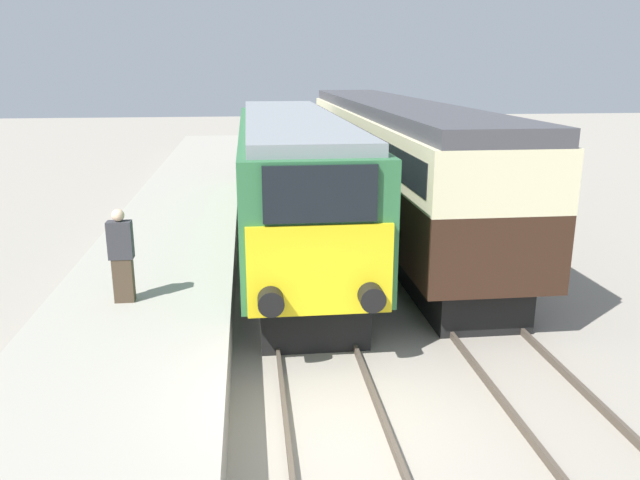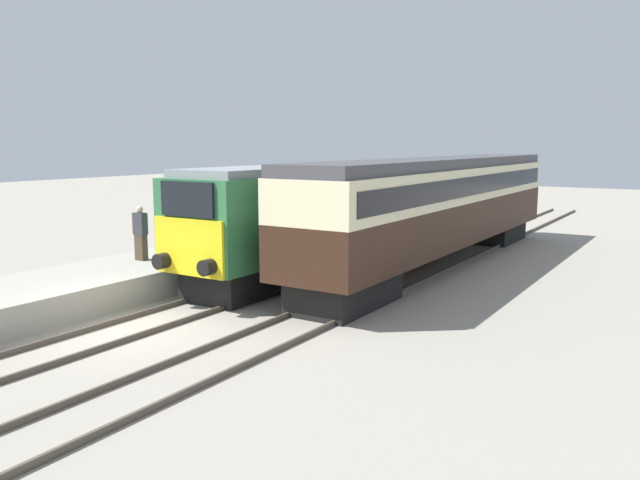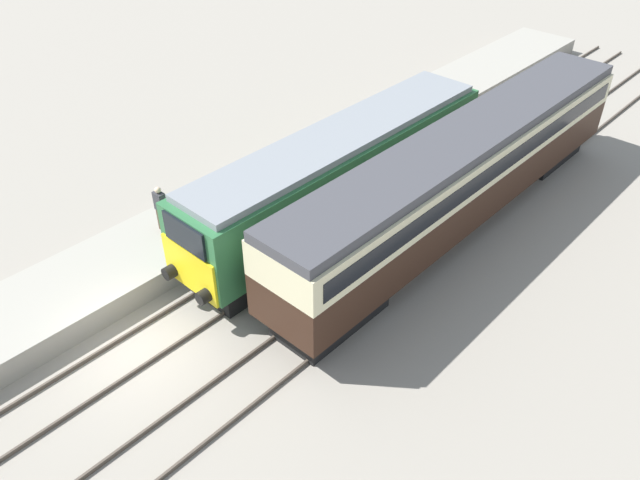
# 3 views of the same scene
# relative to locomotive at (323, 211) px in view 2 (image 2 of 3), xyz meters

# --- Properties ---
(ground_plane) EXTENTS (120.00, 120.00, 0.00)m
(ground_plane) POSITION_rel_locomotive_xyz_m (0.00, -9.22, -2.16)
(ground_plane) COLOR gray
(platform_left) EXTENTS (3.50, 50.00, 0.85)m
(platform_left) POSITION_rel_locomotive_xyz_m (-3.30, -1.22, -1.74)
(platform_left) COLOR #9E998C
(platform_left) RESTS_ON ground_plane
(rails_near_track) EXTENTS (1.51, 60.00, 0.14)m
(rails_near_track) POSITION_rel_locomotive_xyz_m (0.00, -4.22, -2.09)
(rails_near_track) COLOR #4C4238
(rails_near_track) RESTS_ON ground_plane
(rails_far_track) EXTENTS (1.50, 60.00, 0.14)m
(rails_far_track) POSITION_rel_locomotive_xyz_m (3.40, -4.22, -2.09)
(rails_far_track) COLOR #4C4238
(rails_far_track) RESTS_ON ground_plane
(locomotive) EXTENTS (2.70, 14.35, 3.87)m
(locomotive) POSITION_rel_locomotive_xyz_m (0.00, 0.00, 0.00)
(locomotive) COLOR black
(locomotive) RESTS_ON ground_plane
(passenger_carriage) EXTENTS (2.75, 18.73, 4.07)m
(passenger_carriage) POSITION_rel_locomotive_xyz_m (3.40, 2.90, 0.30)
(passenger_carriage) COLOR black
(passenger_carriage) RESTS_ON ground_plane
(person_on_platform) EXTENTS (0.44, 0.26, 1.78)m
(person_on_platform) POSITION_rel_locomotive_xyz_m (-3.53, -5.52, -0.43)
(person_on_platform) COLOR #473828
(person_on_platform) RESTS_ON platform_left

